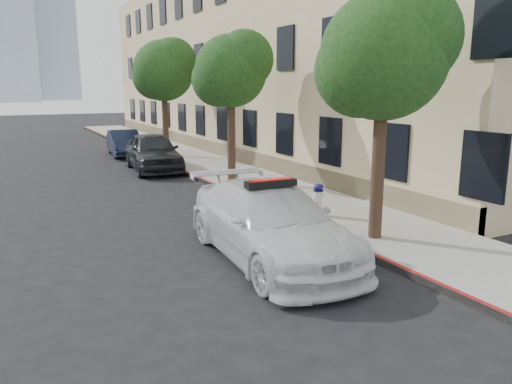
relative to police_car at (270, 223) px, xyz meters
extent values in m
plane|color=black|center=(-0.21, 1.81, -0.79)|extent=(120.00, 120.00, 0.00)
cube|color=gray|center=(3.39, 11.81, -0.72)|extent=(3.20, 50.00, 0.15)
cube|color=maroon|center=(1.85, 11.81, -0.72)|extent=(0.12, 50.00, 0.15)
cube|color=#CBB681|center=(8.99, 16.81, 4.21)|extent=(8.00, 36.00, 10.00)
cube|color=#9EA8B7|center=(8.79, 136.81, 21.21)|extent=(14.00, 14.00, 44.00)
cylinder|color=black|center=(2.69, -0.19, 1.01)|extent=(0.30, 0.30, 3.30)
sphere|color=#113714|center=(2.69, -0.19, 3.46)|extent=(2.80, 2.80, 2.80)
sphere|color=#113714|center=(3.09, -0.49, 3.86)|extent=(2.24, 2.24, 2.24)
sphere|color=#113714|center=(2.34, 0.11, 3.16)|extent=(2.10, 2.10, 2.10)
cylinder|color=black|center=(2.69, 7.81, 0.95)|extent=(0.30, 0.30, 3.19)
sphere|color=#113714|center=(2.69, 7.81, 3.35)|extent=(2.60, 2.60, 2.60)
sphere|color=#113714|center=(3.09, 7.51, 3.75)|extent=(2.08, 2.08, 2.08)
sphere|color=#113714|center=(2.34, 8.11, 3.05)|extent=(1.95, 1.95, 1.95)
cylinder|color=black|center=(2.69, 15.81, 1.06)|extent=(0.30, 0.30, 3.41)
sphere|color=#113714|center=(2.69, 15.81, 3.57)|extent=(3.00, 3.00, 3.00)
sphere|color=#113714|center=(3.09, 15.51, 3.97)|extent=(2.40, 2.40, 2.40)
sphere|color=#113714|center=(2.34, 16.11, 3.27)|extent=(2.25, 2.25, 2.25)
imported|color=silver|center=(0.00, 0.00, 0.00)|extent=(2.51, 5.55, 1.58)
cube|color=black|center=(0.00, 0.00, 0.85)|extent=(1.11, 0.34, 0.14)
cube|color=#A50A07|center=(0.00, 0.00, 0.91)|extent=(0.91, 0.27, 0.06)
imported|color=black|center=(0.99, 12.25, 0.03)|extent=(2.37, 4.99, 1.65)
imported|color=black|center=(0.99, 17.67, -0.12)|extent=(1.76, 4.19, 1.35)
cylinder|color=white|center=(2.65, 2.09, -0.59)|extent=(0.34, 0.34, 0.11)
cylinder|color=white|center=(2.65, 2.09, -0.25)|extent=(0.25, 0.25, 0.58)
ellipsoid|color=#161459|center=(2.65, 2.09, 0.14)|extent=(0.27, 0.27, 0.19)
cylinder|color=white|center=(2.65, 2.09, -0.11)|extent=(0.37, 0.16, 0.11)
cylinder|color=white|center=(2.65, 2.09, -0.11)|extent=(0.13, 0.20, 0.11)
cube|color=black|center=(2.17, 1.42, -0.63)|extent=(0.41, 0.41, 0.03)
cone|color=orange|center=(2.17, 1.42, -0.32)|extent=(0.25, 0.25, 0.59)
cylinder|color=white|center=(2.17, 1.42, -0.22)|extent=(0.13, 0.13, 0.09)
camera|label=1|loc=(-4.95, -8.86, 2.82)|focal=35.00mm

